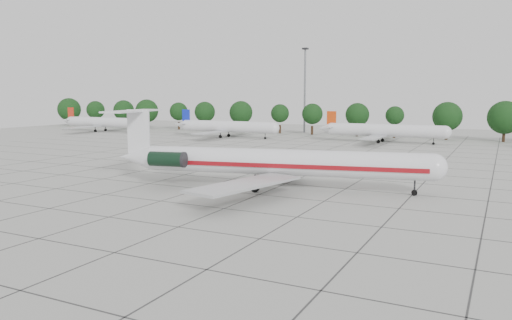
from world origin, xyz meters
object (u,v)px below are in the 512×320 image
at_px(bg_airliner_a, 102,122).
at_px(bg_airliner_c, 384,131).
at_px(main_airliner, 265,161).
at_px(bg_airliner_b, 227,127).
at_px(floodlight_mast, 305,85).

distance_m(bg_airliner_a, bg_airliner_c, 86.72).
relative_size(main_airliner, bg_airliner_b, 1.44).
bearing_deg(bg_airliner_c, floodlight_mast, 142.70).
bearing_deg(bg_airliner_c, bg_airliner_a, -177.80).
distance_m(bg_airliner_a, floodlight_mast, 63.97).
relative_size(bg_airliner_c, floodlight_mast, 1.11).
xyz_separation_m(bg_airliner_c, floodlight_mast, (-29.09, 22.16, 11.37)).
bearing_deg(main_airliner, bg_airliner_a, 131.71).
xyz_separation_m(bg_airliner_b, floodlight_mast, (11.93, 26.61, 11.37)).
bearing_deg(main_airliner, bg_airliner_c, 77.58).
bearing_deg(floodlight_mast, bg_airliner_c, -37.30).
distance_m(main_airliner, bg_airliner_b, 74.00).
distance_m(bg_airliner_b, floodlight_mast, 31.30).
xyz_separation_m(main_airliner, bg_airliner_a, (-86.56, 62.77, -0.49)).
relative_size(main_airliner, floodlight_mast, 1.60).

